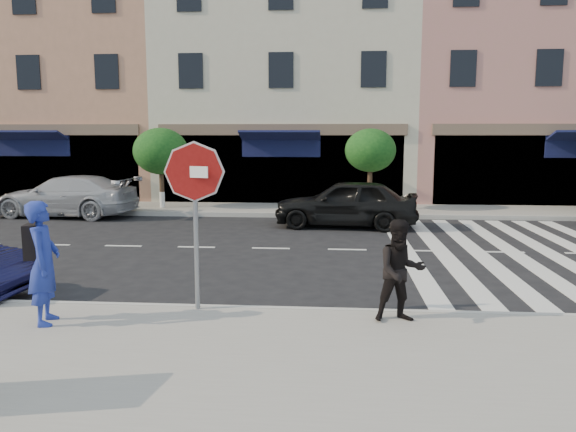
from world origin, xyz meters
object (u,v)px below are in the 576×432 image
object	(u,v)px
photographer	(44,263)
walker	(401,271)
car_far_left	(66,196)
car_far_mid	(346,203)
stop_sign	(195,189)

from	to	relation	value
photographer	walker	xyz separation A→B (m)	(5.35, 0.51, -0.15)
walker	car_far_left	distance (m)	15.40
car_far_mid	photographer	bearing A→B (deg)	-20.13
stop_sign	car_far_left	bearing A→B (deg)	141.54
stop_sign	walker	distance (m)	3.46
stop_sign	walker	bearing A→B (deg)	11.07
photographer	walker	distance (m)	5.38
walker	car_far_mid	distance (m)	9.62
photographer	car_far_left	world-z (taller)	photographer
photographer	walker	size ratio (longest dim) A/B	1.19
stop_sign	photographer	size ratio (longest dim) A/B	1.46
walker	stop_sign	bearing A→B (deg)	163.56
car_far_mid	stop_sign	bearing A→B (deg)	-10.81
photographer	car_far_left	xyz separation A→B (m)	(-5.31, 11.61, -0.34)
stop_sign	photographer	world-z (taller)	stop_sign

